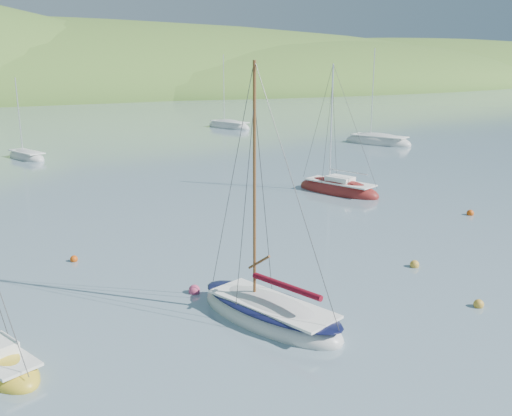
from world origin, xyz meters
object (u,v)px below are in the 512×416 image
daysailer_white (270,314)px  sloop_red (338,190)px  distant_sloop_d (378,142)px  distant_sloop_b (229,127)px  distant_sloop_a (27,157)px

daysailer_white → sloop_red: 22.61m
distant_sloop_d → sloop_red: bearing=-159.5°
sloop_red → distant_sloop_d: (19.37, 18.92, -0.01)m
daysailer_white → distant_sloop_b: bearing=48.1°
daysailer_white → distant_sloop_b: size_ratio=0.92×
daysailer_white → distant_sloop_d: bearing=27.6°
daysailer_white → distant_sloop_d: distant_sloop_d is taller
distant_sloop_a → daysailer_white: bearing=-104.6°
daysailer_white → distant_sloop_b: 64.33m
distant_sloop_d → daysailer_white: bearing=-158.0°
distant_sloop_b → distant_sloop_d: bearing=-88.7°
distant_sloop_a → distant_sloop_b: bearing=6.8°
sloop_red → distant_sloop_d: 27.07m
daysailer_white → sloop_red: (15.24, 16.71, -0.03)m
sloop_red → distant_sloop_a: size_ratio=1.18×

